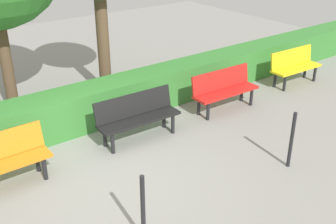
{
  "coord_description": "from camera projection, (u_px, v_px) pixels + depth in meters",
  "views": [
    {
      "loc": [
        2.59,
        5.23,
        3.83
      ],
      "look_at": [
        -1.54,
        -0.25,
        0.55
      ],
      "focal_mm": 44.18,
      "sensor_mm": 36.0,
      "label": 1
    }
  ],
  "objects": [
    {
      "name": "bench_orange",
      "position": [
        2.0,
        159.0,
        6.28
      ],
      "size": [
        1.42,
        0.48,
        0.86
      ],
      "rotation": [
        0.0,
        0.0,
        0.01
      ],
      "color": "orange",
      "rests_on": "ground_plane"
    },
    {
      "name": "railing_post_mid",
      "position": [
        292.0,
        140.0,
        6.76
      ],
      "size": [
        0.06,
        0.06,
        1.0
      ],
      "primitive_type": "cylinder",
      "color": "black",
      "rests_on": "ground_plane"
    },
    {
      "name": "bench_black",
      "position": [
        137.0,
        115.0,
        7.65
      ],
      "size": [
        1.62,
        0.51,
        0.86
      ],
      "rotation": [
        0.0,
        0.0,
        -0.03
      ],
      "color": "black",
      "rests_on": "ground_plane"
    },
    {
      "name": "railing_post_far",
      "position": [
        143.0,
        209.0,
        5.17
      ],
      "size": [
        0.06,
        0.06,
        1.0
      ],
      "primitive_type": "cylinder",
      "color": "black",
      "rests_on": "ground_plane"
    },
    {
      "name": "bench_red",
      "position": [
        224.0,
        88.0,
        8.83
      ],
      "size": [
        1.57,
        0.5,
        0.86
      ],
      "rotation": [
        0.0,
        0.0,
        -0.03
      ],
      "color": "red",
      "rests_on": "ground_plane"
    },
    {
      "name": "hedge_row",
      "position": [
        108.0,
        101.0,
        8.44
      ],
      "size": [
        17.42,
        0.74,
        0.8
      ],
      "primitive_type": "cube",
      "color": "#387F33",
      "rests_on": "ground_plane"
    },
    {
      "name": "bench_yellow",
      "position": [
        294.0,
        65.0,
        10.21
      ],
      "size": [
        1.45,
        0.5,
        0.86
      ],
      "rotation": [
        0.0,
        0.0,
        -0.04
      ],
      "color": "yellow",
      "rests_on": "ground_plane"
    },
    {
      "name": "ground_plane",
      "position": [
        103.0,
        171.0,
        6.83
      ],
      "size": [
        21.42,
        21.42,
        0.0
      ],
      "primitive_type": "plane",
      "color": "gray"
    }
  ]
}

